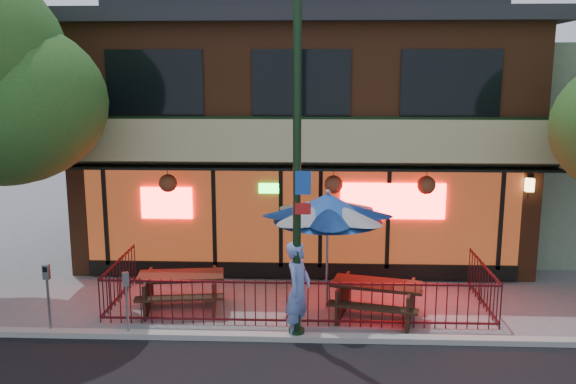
% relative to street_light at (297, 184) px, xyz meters
% --- Properties ---
extents(ground, '(80.00, 80.00, 0.00)m').
position_rel_street_light_xyz_m(ground, '(-0.00, 0.40, -3.15)').
color(ground, gray).
rests_on(ground, ground).
extents(curb, '(80.00, 0.25, 0.12)m').
position_rel_street_light_xyz_m(curb, '(-0.00, -0.10, -3.09)').
color(curb, '#999993').
rests_on(curb, ground).
extents(restaurant_building, '(12.96, 9.49, 8.05)m').
position_rel_street_light_xyz_m(restaurant_building, '(-0.00, 7.51, 0.98)').
color(restaurant_building, brown).
rests_on(restaurant_building, ground).
extents(patio_fence, '(8.44, 2.62, 1.00)m').
position_rel_street_light_xyz_m(patio_fence, '(-0.00, 0.91, -2.52)').
color(patio_fence, '#400D13').
rests_on(patio_fence, ground).
extents(street_light, '(0.43, 0.32, 7.00)m').
position_rel_street_light_xyz_m(street_light, '(0.00, 0.00, 0.00)').
color(street_light, black).
rests_on(street_light, ground).
extents(picnic_table_left, '(2.07, 1.69, 0.81)m').
position_rel_street_light_xyz_m(picnic_table_left, '(-2.64, 1.47, -2.62)').
color(picnic_table_left, '#361F13').
rests_on(picnic_table_left, ground).
extents(picnic_table_right, '(2.18, 1.86, 0.81)m').
position_rel_street_light_xyz_m(picnic_table_right, '(1.69, 1.10, -2.62)').
color(picnic_table_right, black).
rests_on(picnic_table_right, ground).
extents(patio_umbrella, '(2.40, 2.40, 2.74)m').
position_rel_street_light_xyz_m(patio_umbrella, '(0.63, 1.62, -0.81)').
color(patio_umbrella, gray).
rests_on(patio_umbrella, ground).
extents(pedestrian, '(0.70, 0.85, 1.99)m').
position_rel_street_light_xyz_m(pedestrian, '(0.03, 0.05, -2.15)').
color(pedestrian, '#6381C7').
rests_on(pedestrian, ground).
extents(parking_meter_near, '(0.15, 0.14, 1.36)m').
position_rel_street_light_xyz_m(parking_meter_near, '(-3.40, -0.08, -2.23)').
color(parking_meter_near, '#979A9F').
rests_on(parking_meter_near, ground).
extents(parking_meter_far, '(0.14, 0.12, 1.47)m').
position_rel_street_light_xyz_m(parking_meter_far, '(-5.03, 0.00, -2.15)').
color(parking_meter_far, gray).
rests_on(parking_meter_far, ground).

